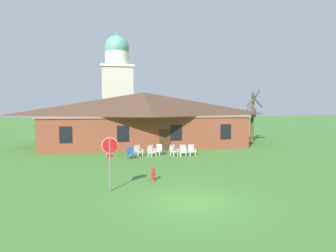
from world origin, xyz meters
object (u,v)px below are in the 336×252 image
(lawn_chair_near_door, at_px, (138,150))
(fire_hydrant, at_px, (153,174))
(lawn_chair_far_side, at_px, (183,150))
(lawn_chair_under_eave, at_px, (192,150))
(lawn_chair_left_end, at_px, (151,151))
(lawn_chair_middle, at_px, (159,150))
(stop_sign, at_px, (110,153))
(lawn_chair_by_porch, at_px, (130,153))
(lawn_chair_right_end, at_px, (173,150))

(lawn_chair_near_door, height_order, fire_hydrant, lawn_chair_near_door)
(lawn_chair_far_side, relative_size, fire_hydrant, 1.21)
(lawn_chair_near_door, height_order, lawn_chair_under_eave, same)
(lawn_chair_near_door, xyz_separation_m, lawn_chair_far_side, (3.86, -0.67, 0.00))
(fire_hydrant, bearing_deg, lawn_chair_near_door, 90.95)
(lawn_chair_left_end, bearing_deg, lawn_chair_middle, 35.40)
(lawn_chair_near_door, distance_m, lawn_chair_under_eave, 4.69)
(stop_sign, bearing_deg, fire_hydrant, 33.23)
(lawn_chair_by_porch, distance_m, lawn_chair_far_side, 4.62)
(stop_sign, relative_size, lawn_chair_left_end, 2.91)
(lawn_chair_by_porch, distance_m, lawn_chair_middle, 2.83)
(lawn_chair_near_door, bearing_deg, lawn_chair_under_eave, -8.09)
(lawn_chair_right_end, relative_size, lawn_chair_far_side, 1.00)
(lawn_chair_left_end, xyz_separation_m, lawn_chair_under_eave, (3.52, -0.33, 0.00))
(lawn_chair_left_end, bearing_deg, lawn_chair_far_side, -7.02)
(lawn_chair_by_porch, bearing_deg, fire_hydrant, -83.02)
(lawn_chair_far_side, bearing_deg, lawn_chair_near_door, 170.21)
(lawn_chair_under_eave, bearing_deg, lawn_chair_far_side, -179.53)
(lawn_chair_near_door, xyz_separation_m, lawn_chair_under_eave, (4.64, -0.66, 0.00))
(lawn_chair_by_porch, xyz_separation_m, lawn_chair_near_door, (0.75, 0.94, 0.00))
(lawn_chair_by_porch, relative_size, lawn_chair_middle, 1.00)
(lawn_chair_right_end, xyz_separation_m, lawn_chair_far_side, (0.82, -0.22, 0.00))
(lawn_chair_right_end, bearing_deg, stop_sign, -119.74)
(stop_sign, bearing_deg, lawn_chair_left_end, 70.07)
(lawn_chair_by_porch, distance_m, fire_hydrant, 7.32)
(lawn_chair_left_end, bearing_deg, lawn_chair_under_eave, -5.37)
(lawn_chair_far_side, height_order, lawn_chair_under_eave, same)
(stop_sign, xyz_separation_m, lawn_chair_left_end, (3.44, 9.48, -1.48))
(lawn_chair_near_door, height_order, lawn_chair_middle, same)
(lawn_chair_left_end, height_order, lawn_chair_middle, same)
(lawn_chair_near_door, bearing_deg, lawn_chair_middle, 5.64)
(lawn_chair_middle, height_order, fire_hydrant, lawn_chair_middle)
(lawn_chair_near_door, distance_m, lawn_chair_far_side, 3.92)
(lawn_chair_middle, bearing_deg, lawn_chair_under_eave, -16.74)
(lawn_chair_near_door, relative_size, lawn_chair_left_end, 1.00)
(lawn_chair_near_door, height_order, lawn_chair_right_end, same)
(lawn_chair_right_end, bearing_deg, lawn_chair_by_porch, -172.54)
(lawn_chair_left_end, relative_size, lawn_chair_middle, 1.00)
(lawn_chair_right_end, distance_m, fire_hydrant, 8.29)
(lawn_chair_far_side, bearing_deg, lawn_chair_left_end, 172.98)
(lawn_chair_by_porch, height_order, lawn_chair_far_side, same)
(stop_sign, relative_size, lawn_chair_near_door, 2.91)
(lawn_chair_near_door, relative_size, lawn_chair_right_end, 1.00)
(stop_sign, bearing_deg, lawn_chair_middle, 67.42)
(lawn_chair_left_end, distance_m, fire_hydrant, 7.94)
(lawn_chair_by_porch, bearing_deg, lawn_chair_near_door, 51.31)
(lawn_chair_by_porch, relative_size, lawn_chair_right_end, 1.00)
(lawn_chair_under_eave, relative_size, fire_hydrant, 1.21)
(lawn_chair_right_end, xyz_separation_m, fire_hydrant, (-2.90, -7.76, -0.12))
(lawn_chair_by_porch, relative_size, lawn_chair_under_eave, 1.00)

